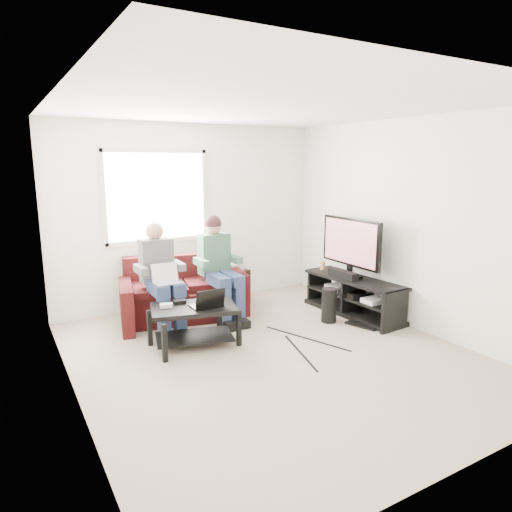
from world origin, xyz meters
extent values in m
plane|color=tan|center=(0.00, 0.00, 0.00)|extent=(4.50, 4.50, 0.00)
plane|color=white|center=(0.00, 0.00, 2.60)|extent=(4.50, 4.50, 0.00)
plane|color=white|center=(0.00, 2.25, 1.30)|extent=(4.50, 0.00, 4.50)
plane|color=white|center=(0.00, -2.25, 1.30)|extent=(4.50, 0.00, 4.50)
plane|color=white|center=(-2.00, 0.00, 1.30)|extent=(0.00, 4.50, 4.50)
plane|color=white|center=(2.00, 0.00, 1.30)|extent=(0.00, 4.50, 4.50)
cube|color=white|center=(-0.50, 2.24, 1.60)|extent=(1.40, 0.01, 1.20)
cube|color=silver|center=(-0.50, 2.23, 1.60)|extent=(1.48, 0.04, 1.28)
cube|color=#3F0F10|center=(-0.36, 1.65, 0.20)|extent=(1.54, 1.04, 0.40)
cube|color=#3F0F10|center=(-0.36, 1.98, 0.61)|extent=(1.43, 0.49, 0.41)
cube|color=#3F0F10|center=(-1.14, 1.65, 0.29)|extent=(0.33, 0.87, 0.57)
cube|color=#3F0F10|center=(0.42, 1.65, 0.29)|extent=(0.33, 0.87, 0.57)
cube|color=#3F0F10|center=(-0.71, 1.63, 0.45)|extent=(0.79, 0.76, 0.10)
cube|color=#3F0F10|center=(-0.01, 1.63, 0.45)|extent=(0.79, 0.76, 0.10)
cube|color=navy|center=(-0.86, 1.23, 0.57)|extent=(0.16, 0.45, 0.14)
cube|color=navy|center=(-0.66, 1.23, 0.57)|extent=(0.16, 0.45, 0.14)
cube|color=navy|center=(-0.86, 1.05, 0.25)|extent=(0.13, 0.13, 0.50)
cube|color=navy|center=(-0.66, 1.05, 0.25)|extent=(0.13, 0.13, 0.50)
cube|color=slate|center=(-0.76, 1.56, 0.85)|extent=(0.40, 0.22, 0.55)
sphere|color=tan|center=(-0.76, 1.58, 1.22)|extent=(0.22, 0.22, 0.22)
cube|color=navy|center=(-0.06, 1.23, 0.57)|extent=(0.16, 0.45, 0.14)
cube|color=navy|center=(0.14, 1.23, 0.57)|extent=(0.16, 0.45, 0.14)
cube|color=navy|center=(-0.06, 1.05, 0.25)|extent=(0.13, 0.13, 0.50)
cube|color=navy|center=(0.14, 1.05, 0.25)|extent=(0.13, 0.13, 0.50)
cube|color=#555858|center=(0.04, 1.56, 0.85)|extent=(0.40, 0.22, 0.55)
sphere|color=tan|center=(0.04, 1.58, 1.22)|extent=(0.22, 0.22, 0.22)
sphere|color=#361B1F|center=(0.04, 1.58, 1.26)|extent=(0.23, 0.23, 0.23)
cube|color=black|center=(-0.63, 0.68, 0.44)|extent=(1.05, 0.79, 0.05)
cube|color=black|center=(-0.63, 0.68, 0.10)|extent=(0.96, 0.70, 0.02)
cube|color=black|center=(-1.07, 0.42, 0.21)|extent=(0.05, 0.05, 0.42)
cube|color=black|center=(-0.19, 0.42, 0.21)|extent=(0.05, 0.05, 0.42)
cube|color=black|center=(-1.07, 0.94, 0.21)|extent=(0.05, 0.05, 0.42)
cube|color=black|center=(-0.19, 0.94, 0.21)|extent=(0.05, 0.05, 0.42)
cube|color=silver|center=(-0.91, 0.80, 0.49)|extent=(0.16, 0.13, 0.04)
cube|color=black|center=(-0.73, 0.86, 0.49)|extent=(0.15, 0.11, 0.04)
cube|color=gray|center=(-0.33, 0.83, 0.49)|extent=(0.16, 0.13, 0.04)
cube|color=black|center=(1.70, 0.61, 0.49)|extent=(0.57, 1.57, 0.04)
cube|color=black|center=(1.70, 0.61, 0.26)|extent=(0.52, 1.50, 0.03)
cube|color=black|center=(1.70, 0.61, 0.03)|extent=(0.57, 1.57, 0.06)
cube|color=black|center=(1.70, -0.14, 0.26)|extent=(0.46, 0.07, 0.51)
cube|color=black|center=(1.70, 1.36, 0.26)|extent=(0.46, 0.07, 0.51)
cube|color=black|center=(1.70, 0.71, 0.53)|extent=(0.12, 0.40, 0.04)
cube|color=black|center=(1.70, 0.71, 0.61)|extent=(0.06, 0.06, 0.12)
cube|color=black|center=(1.70, 0.71, 1.00)|extent=(0.05, 1.10, 0.65)
cube|color=#E63679|center=(1.67, 0.71, 1.00)|extent=(0.01, 1.01, 0.58)
cube|color=black|center=(1.58, 0.71, 0.56)|extent=(0.12, 0.50, 0.10)
cylinder|color=#B47F4D|center=(1.65, 1.24, 0.57)|extent=(0.08, 0.08, 0.12)
cube|color=silver|center=(1.70, 0.21, 0.30)|extent=(0.30, 0.22, 0.06)
cube|color=gray|center=(1.70, 0.91, 0.31)|extent=(0.34, 0.26, 0.08)
cube|color=black|center=(1.70, 0.56, 0.31)|extent=(0.38, 0.30, 0.07)
cylinder|color=black|center=(1.21, 0.53, 0.23)|extent=(0.20, 0.20, 0.45)
cube|color=black|center=(1.46, 0.18, 0.01)|extent=(0.26, 0.45, 0.02)
cube|color=black|center=(0.51, 1.88, 0.25)|extent=(0.34, 0.34, 0.51)
cube|color=silver|center=(0.51, 1.88, 0.56)|extent=(0.22, 0.18, 0.10)
camera|label=1|loc=(-2.49, -3.93, 2.06)|focal=32.00mm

